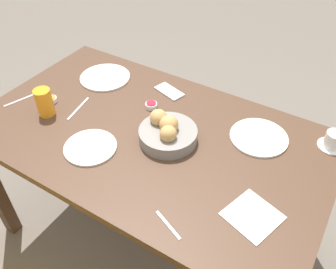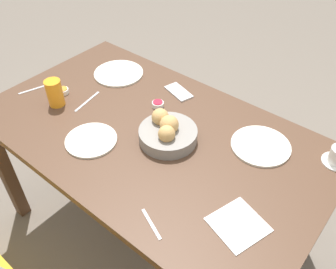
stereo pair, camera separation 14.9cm
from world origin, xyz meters
name	(u,v)px [view 1 (the left image)]	position (x,y,z in m)	size (l,w,h in m)	color
ground_plane	(154,233)	(0.00, 0.00, 0.00)	(10.00, 10.00, 0.00)	#6B6056
dining_table	(150,149)	(0.00, 0.00, 0.68)	(1.54, 0.90, 0.78)	#4C3323
bread_basket	(167,132)	(-0.09, -0.01, 0.82)	(0.25, 0.25, 0.12)	gray
plate_near_left	(259,137)	(-0.42, -0.22, 0.78)	(0.25, 0.25, 0.01)	silver
plate_near_right	(105,77)	(0.44, -0.24, 0.78)	(0.26, 0.26, 0.01)	silver
plate_far_center	(90,147)	(0.15, 0.21, 0.78)	(0.22, 0.22, 0.01)	silver
juice_glass	(44,102)	(0.48, 0.13, 0.84)	(0.08, 0.08, 0.13)	orange
coffee_cup	(333,141)	(-0.69, -0.33, 0.81)	(0.11, 0.11, 0.07)	white
jam_bowl_berry	(151,105)	(0.09, -0.16, 0.79)	(0.06, 0.06, 0.03)	white
jam_bowl_honey	(51,100)	(0.53, 0.06, 0.79)	(0.06, 0.06, 0.03)	white
fork_silver	(22,99)	(0.66, 0.12, 0.78)	(0.07, 0.17, 0.00)	#B7B7BC
knife_silver	(78,108)	(0.38, 0.03, 0.78)	(0.04, 0.18, 0.00)	#B7B7BC
spoon_coffee	(168,225)	(-0.31, 0.35, 0.78)	(0.13, 0.06, 0.00)	#B7B7BC
napkin	(253,216)	(-0.54, 0.17, 0.78)	(0.21, 0.21, 0.00)	white
cell_phone	(169,91)	(0.09, -0.31, 0.78)	(0.16, 0.11, 0.01)	silver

